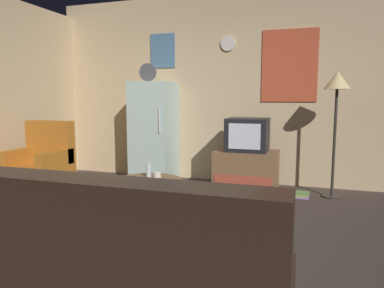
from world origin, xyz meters
TOP-DOWN VIEW (x-y plane):
  - ground_plane at (0.00, 0.00)m, footprint 12.00×12.00m
  - wall_with_art at (0.01, 2.45)m, footprint 5.20×0.12m
  - fridge at (-0.88, 2.10)m, footprint 0.60×0.62m
  - tv_stand at (0.57, 1.91)m, footprint 0.84×0.53m
  - crt_tv at (0.58, 1.90)m, footprint 0.54×0.51m
  - standing_lamp at (1.67, 1.93)m, footprint 0.32×0.32m
  - coffee_table at (-0.16, 0.32)m, footprint 0.72×0.72m
  - wine_glass at (-0.20, 0.44)m, footprint 0.05×0.05m
  - mug_ceramic_white at (-0.04, 0.31)m, footprint 0.08×0.08m
  - remote_control at (-0.17, 0.24)m, footprint 0.15×0.11m
  - armchair at (-1.95, 0.87)m, footprint 0.68×0.68m
  - couch at (0.47, -1.36)m, footprint 1.70×0.80m
  - book_stack at (1.29, 1.79)m, footprint 0.21×0.17m

SIDE VIEW (x-z plane):
  - ground_plane at x=0.00m, z-range 0.00..0.00m
  - book_stack at x=1.29m, z-range 0.00..0.07m
  - coffee_table at x=-0.16m, z-range 0.00..0.44m
  - tv_stand at x=0.57m, z-range 0.00..0.55m
  - couch at x=0.47m, z-range -0.15..0.77m
  - armchair at x=-1.95m, z-range -0.14..0.82m
  - remote_control at x=-0.17m, z-range 0.44..0.47m
  - mug_ceramic_white at x=-0.04m, z-range 0.44..0.53m
  - wine_glass at x=-0.20m, z-range 0.44..0.59m
  - fridge at x=-0.88m, z-range -0.13..1.64m
  - crt_tv at x=0.58m, z-range 0.55..0.99m
  - standing_lamp at x=1.67m, z-range 0.56..2.15m
  - wall_with_art at x=0.01m, z-range 0.00..2.80m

